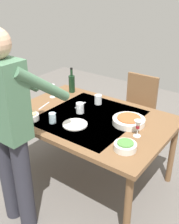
% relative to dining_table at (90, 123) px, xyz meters
% --- Properties ---
extents(ground_plane, '(6.00, 6.00, 0.00)m').
position_rel_dining_table_xyz_m(ground_plane, '(0.00, 0.00, -0.69)').
color(ground_plane, '#66605B').
extents(dining_table, '(1.56, 1.07, 0.75)m').
position_rel_dining_table_xyz_m(dining_table, '(0.00, 0.00, 0.00)').
color(dining_table, brown).
rests_on(dining_table, ground_plane).
extents(chair_near, '(0.40, 0.40, 0.91)m').
position_rel_dining_table_xyz_m(chair_near, '(-0.07, -0.92, -0.16)').
color(chair_near, '#523019').
rests_on(chair_near, ground_plane).
extents(person_server, '(0.42, 0.61, 1.69)m').
position_rel_dining_table_xyz_m(person_server, '(0.17, 0.80, 0.28)').
color(person_server, '#2D2D38').
rests_on(person_server, ground_plane).
extents(wine_bottle, '(0.07, 0.07, 0.30)m').
position_rel_dining_table_xyz_m(wine_bottle, '(0.55, -0.39, 0.18)').
color(wine_bottle, black).
rests_on(wine_bottle, dining_table).
extents(wine_glass_left, '(0.07, 0.07, 0.15)m').
position_rel_dining_table_xyz_m(wine_glass_left, '(0.63, -0.14, 0.17)').
color(wine_glass_left, white).
rests_on(wine_glass_left, dining_table).
extents(wine_glass_right, '(0.07, 0.07, 0.15)m').
position_rel_dining_table_xyz_m(wine_glass_right, '(-0.54, 0.05, 0.17)').
color(wine_glass_right, white).
rests_on(wine_glass_right, dining_table).
extents(water_cup_near_left, '(0.08, 0.08, 0.10)m').
position_rel_dining_table_xyz_m(water_cup_near_left, '(0.10, -0.30, 0.12)').
color(water_cup_near_left, silver).
rests_on(water_cup_near_left, dining_table).
extents(water_cup_near_right, '(0.07, 0.07, 0.10)m').
position_rel_dining_table_xyz_m(water_cup_near_right, '(0.20, 0.30, 0.12)').
color(water_cup_near_right, silver).
rests_on(water_cup_near_right, dining_table).
extents(water_cup_far_left, '(0.08, 0.08, 0.11)m').
position_rel_dining_table_xyz_m(water_cup_far_left, '(0.13, -0.01, 0.12)').
color(water_cup_far_left, silver).
rests_on(water_cup_far_left, dining_table).
extents(serving_bowl_pasta, '(0.30, 0.30, 0.07)m').
position_rel_dining_table_xyz_m(serving_bowl_pasta, '(-0.38, -0.10, 0.10)').
color(serving_bowl_pasta, silver).
rests_on(serving_bowl_pasta, dining_table).
extents(side_bowl_salad, '(0.18, 0.18, 0.07)m').
position_rel_dining_table_xyz_m(side_bowl_salad, '(-0.56, 0.29, 0.10)').
color(side_bowl_salad, silver).
rests_on(side_bowl_salad, dining_table).
extents(side_bowl_bread, '(0.16, 0.16, 0.07)m').
position_rel_dining_table_xyz_m(side_bowl_bread, '(0.42, 0.38, 0.10)').
color(side_bowl_bread, silver).
rests_on(side_bowl_bread, dining_table).
extents(dinner_plate_near, '(0.23, 0.23, 0.01)m').
position_rel_dining_table_xyz_m(dinner_plate_near, '(0.01, 0.21, 0.07)').
color(dinner_plate_near, silver).
rests_on(dinner_plate_near, dining_table).
extents(table_knife, '(0.06, 0.20, 0.00)m').
position_rel_dining_table_xyz_m(table_knife, '(0.53, 0.09, 0.07)').
color(table_knife, silver).
rests_on(table_knife, dining_table).
extents(table_fork, '(0.01, 0.18, 0.00)m').
position_rel_dining_table_xyz_m(table_fork, '(0.23, -0.15, 0.07)').
color(table_fork, silver).
rests_on(table_fork, dining_table).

